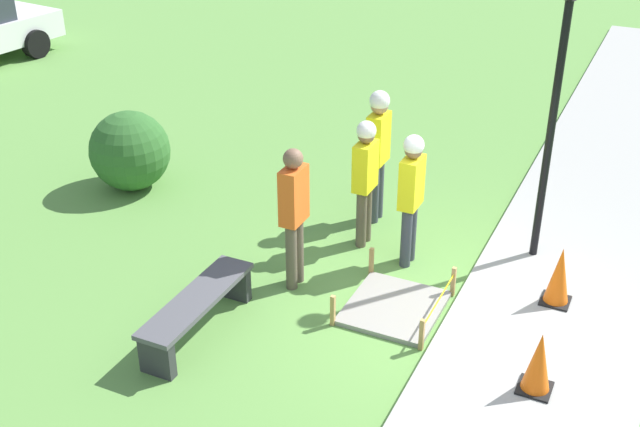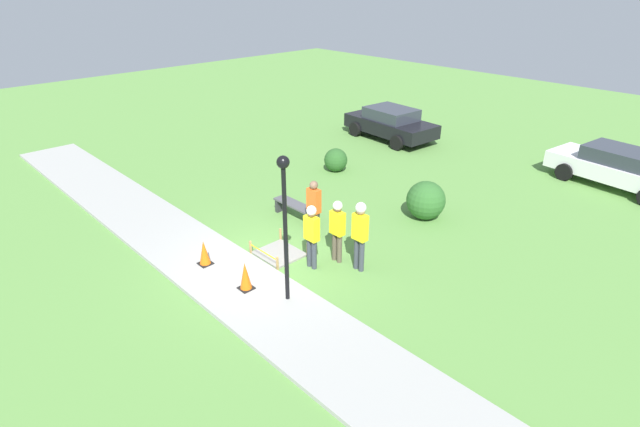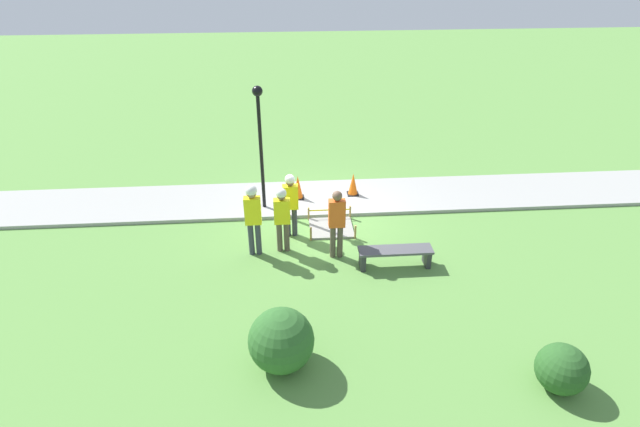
# 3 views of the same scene
# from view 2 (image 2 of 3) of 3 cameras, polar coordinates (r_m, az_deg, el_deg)

# --- Properties ---
(ground_plane) EXTENTS (60.00, 60.00, 0.00)m
(ground_plane) POSITION_cam_2_polar(r_m,az_deg,el_deg) (13.53, -6.51, -5.78)
(ground_plane) COLOR #5B8E42
(sidewalk) EXTENTS (28.00, 2.21, 0.10)m
(sidewalk) POSITION_cam_2_polar(r_m,az_deg,el_deg) (12.98, -10.43, -7.30)
(sidewalk) COLOR #9E9E99
(sidewalk) RESTS_ON ground_plane
(wet_concrete_patch) EXTENTS (1.23, 1.12, 0.40)m
(wet_concrete_patch) POSITION_cam_2_polar(r_m,az_deg,el_deg) (13.90, -4.69, -4.57)
(wet_concrete_patch) COLOR gray
(wet_concrete_patch) RESTS_ON ground_plane
(traffic_cone_near_patch) EXTENTS (0.34, 0.34, 0.69)m
(traffic_cone_near_patch) POSITION_cam_2_polar(r_m,az_deg,el_deg) (13.44, -13.09, -4.39)
(traffic_cone_near_patch) COLOR black
(traffic_cone_near_patch) RESTS_ON sidewalk
(traffic_cone_far_patch) EXTENTS (0.34, 0.34, 0.73)m
(traffic_cone_far_patch) POSITION_cam_2_polar(r_m,az_deg,el_deg) (12.24, -8.53, -7.07)
(traffic_cone_far_patch) COLOR black
(traffic_cone_far_patch) RESTS_ON sidewalk
(park_bench) EXTENTS (1.78, 0.44, 0.49)m
(park_bench) POSITION_cam_2_polar(r_m,az_deg,el_deg) (15.73, -2.69, 0.57)
(park_bench) COLOR #2D2D33
(park_bench) RESTS_ON ground_plane
(worker_supervisor) EXTENTS (0.40, 0.26, 1.79)m
(worker_supervisor) POSITION_cam_2_polar(r_m,az_deg,el_deg) (12.80, -0.96, -2.05)
(worker_supervisor) COLOR #383D47
(worker_supervisor) RESTS_ON ground_plane
(worker_assistant) EXTENTS (0.40, 0.28, 1.93)m
(worker_assistant) POSITION_cam_2_polar(r_m,az_deg,el_deg) (12.69, 4.59, -1.84)
(worker_assistant) COLOR #383D47
(worker_assistant) RESTS_ON ground_plane
(worker_trainee) EXTENTS (0.40, 0.26, 1.77)m
(worker_trainee) POSITION_cam_2_polar(r_m,az_deg,el_deg) (13.10, 2.00, -1.43)
(worker_trainee) COLOR brown
(worker_trainee) RESTS_ON ground_plane
(bystander_in_orange_shirt) EXTENTS (0.40, 0.24, 1.83)m
(bystander_in_orange_shirt) POSITION_cam_2_polar(r_m,az_deg,el_deg) (14.19, -0.71, 0.79)
(bystander_in_orange_shirt) COLOR brown
(bystander_in_orange_shirt) RESTS_ON ground_plane
(lamppost_near) EXTENTS (0.28, 0.28, 3.55)m
(lamppost_near) POSITION_cam_2_polar(r_m,az_deg,el_deg) (10.81, -4.07, 0.61)
(lamppost_near) COLOR black
(lamppost_near) RESTS_ON sidewalk
(parked_car_black) EXTENTS (4.48, 2.42, 1.45)m
(parked_car_black) POSITION_cam_2_polar(r_m,az_deg,el_deg) (23.75, 8.08, 10.21)
(parked_car_black) COLOR black
(parked_car_black) RESTS_ON ground_plane
(parked_car_white) EXTENTS (4.90, 2.44, 1.42)m
(parked_car_white) POSITION_cam_2_polar(r_m,az_deg,el_deg) (20.97, 31.00, 4.56)
(parked_car_white) COLOR white
(parked_car_white) RESTS_ON ground_plane
(shrub_rounded_near) EXTENTS (1.22, 1.22, 1.22)m
(shrub_rounded_near) POSITION_cam_2_polar(r_m,az_deg,el_deg) (15.99, 12.00, 1.48)
(shrub_rounded_near) COLOR #2D6028
(shrub_rounded_near) RESTS_ON ground_plane
(shrub_rounded_mid) EXTENTS (0.91, 0.91, 0.91)m
(shrub_rounded_mid) POSITION_cam_2_polar(r_m,az_deg,el_deg) (19.59, 1.81, 6.14)
(shrub_rounded_mid) COLOR #285623
(shrub_rounded_mid) RESTS_ON ground_plane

